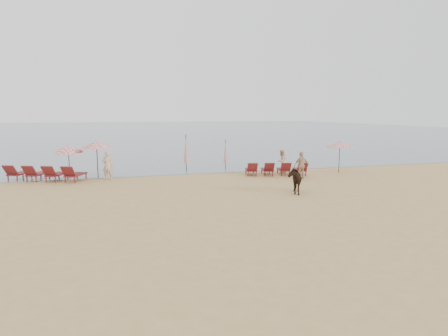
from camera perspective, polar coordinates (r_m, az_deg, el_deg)
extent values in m
plane|color=tan|center=(14.86, 5.36, -6.92)|extent=(120.00, 120.00, 0.00)
cube|color=#51606B|center=(93.57, -12.83, 5.81)|extent=(160.00, 140.00, 0.06)
cube|color=maroon|center=(25.18, -28.66, -0.73)|extent=(1.21, 1.64, 0.08)
cube|color=maroon|center=(24.51, -29.78, -0.33)|extent=(0.82, 0.72, 0.65)
cube|color=maroon|center=(24.52, -26.44, -0.80)|extent=(1.21, 1.64, 0.08)
cube|color=maroon|center=(23.83, -27.53, -0.39)|extent=(0.82, 0.72, 0.65)
cube|color=maroon|center=(23.90, -24.10, -0.87)|extent=(1.21, 1.64, 0.08)
cube|color=maroon|center=(23.19, -25.15, -0.45)|extent=(0.82, 0.72, 0.65)
cube|color=maroon|center=(23.33, -21.65, -0.94)|extent=(1.21, 1.64, 0.08)
cube|color=maroon|center=(22.60, -22.64, -0.52)|extent=(0.82, 0.72, 0.65)
cube|color=maroon|center=(23.83, 4.13, -0.27)|extent=(0.89, 1.43, 0.08)
cube|color=maroon|center=(23.09, 4.36, 0.11)|extent=(0.70, 0.56, 0.58)
cube|color=maroon|center=(23.98, 6.60, -0.25)|extent=(0.89, 1.43, 0.08)
cube|color=maroon|center=(23.25, 6.91, 0.13)|extent=(0.70, 0.56, 0.58)
cube|color=maroon|center=(24.18, 9.03, -0.23)|extent=(0.89, 1.43, 0.08)
cube|color=maroon|center=(23.46, 9.41, 0.15)|extent=(0.70, 0.56, 0.58)
cube|color=maroon|center=(24.42, 11.42, -0.21)|extent=(0.89, 1.43, 0.08)
cube|color=maroon|center=(23.71, 11.87, 0.17)|extent=(0.70, 0.56, 0.58)
cylinder|color=black|center=(23.68, -18.74, 1.00)|extent=(0.05, 0.05, 2.10)
cone|color=red|center=(23.57, -18.85, 3.42)|extent=(2.01, 2.01, 0.43)
sphere|color=black|center=(23.56, -18.87, 3.88)|extent=(0.08, 0.08, 0.08)
cylinder|color=black|center=(24.04, -22.53, 0.62)|extent=(0.04, 0.04, 1.86)
cone|color=red|center=(23.95, -22.65, 2.73)|extent=(1.64, 1.68, 0.56)
sphere|color=black|center=(23.93, -22.67, 3.14)|extent=(0.07, 0.07, 0.07)
cylinder|color=black|center=(25.84, 17.16, 1.45)|extent=(0.04, 0.04, 1.91)
cone|color=red|center=(25.75, 17.24, 3.47)|extent=(1.70, 1.70, 0.38)
sphere|color=black|center=(25.74, 17.26, 3.85)|extent=(0.07, 0.07, 0.07)
cylinder|color=black|center=(25.94, 0.24, 2.06)|extent=(0.05, 0.05, 2.10)
cone|color=red|center=(25.91, 0.24, 2.62)|extent=(0.26, 0.26, 1.58)
cylinder|color=black|center=(25.03, -5.80, 2.25)|extent=(0.05, 0.05, 2.50)
cone|color=red|center=(25.00, -5.81, 2.93)|extent=(0.30, 0.30, 1.88)
imported|color=black|center=(18.68, 10.64, -1.79)|extent=(1.23, 1.71, 1.32)
imported|color=tan|center=(22.98, -17.31, 0.35)|extent=(0.66, 0.47, 1.70)
imported|color=#E3AF8E|center=(25.04, 8.77, 1.06)|extent=(0.93, 0.91, 1.51)
imported|color=tan|center=(22.70, 11.71, 0.38)|extent=(0.98, 0.44, 1.64)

